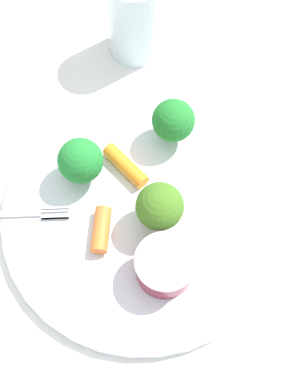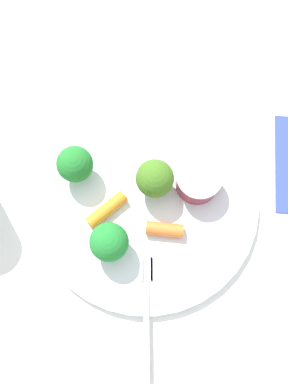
% 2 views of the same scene
% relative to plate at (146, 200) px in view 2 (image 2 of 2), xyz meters
% --- Properties ---
extents(ground_plane, '(2.40, 2.40, 0.00)m').
position_rel_plate_xyz_m(ground_plane, '(0.00, 0.00, -0.01)').
color(ground_plane, white).
extents(plate, '(0.29, 0.29, 0.01)m').
position_rel_plate_xyz_m(plate, '(0.00, 0.00, 0.00)').
color(plate, white).
rests_on(plate, ground_plane).
extents(sauce_cup, '(0.06, 0.06, 0.04)m').
position_rel_plate_xyz_m(sauce_cup, '(-0.01, 0.07, 0.02)').
color(sauce_cup, maroon).
rests_on(sauce_cup, plate).
extents(broccoli_floret_0, '(0.05, 0.05, 0.06)m').
position_rel_plate_xyz_m(broccoli_floret_0, '(-0.02, 0.01, 0.04)').
color(broccoli_floret_0, '#96B66F').
rests_on(broccoli_floret_0, plate).
extents(broccoli_floret_1, '(0.04, 0.04, 0.06)m').
position_rel_plate_xyz_m(broccoli_floret_1, '(-0.04, -0.08, 0.04)').
color(broccoli_floret_1, '#89BC72').
rests_on(broccoli_floret_1, plate).
extents(broccoli_floret_2, '(0.05, 0.05, 0.05)m').
position_rel_plate_xyz_m(broccoli_floret_2, '(0.06, -0.05, 0.04)').
color(broccoli_floret_2, '#85A869').
rests_on(broccoli_floret_2, plate).
extents(carrot_stick_0, '(0.02, 0.05, 0.02)m').
position_rel_plate_xyz_m(carrot_stick_0, '(0.04, 0.02, 0.01)').
color(carrot_stick_0, orange).
rests_on(carrot_stick_0, plate).
extents(carrot_stick_1, '(0.05, 0.05, 0.02)m').
position_rel_plate_xyz_m(carrot_stick_1, '(0.01, -0.05, 0.01)').
color(carrot_stick_1, orange).
rests_on(carrot_stick_1, plate).
extents(fork, '(0.20, 0.02, 0.00)m').
position_rel_plate_xyz_m(fork, '(0.17, -0.01, 0.01)').
color(fork, '#ACAEB2').
rests_on(fork, plate).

